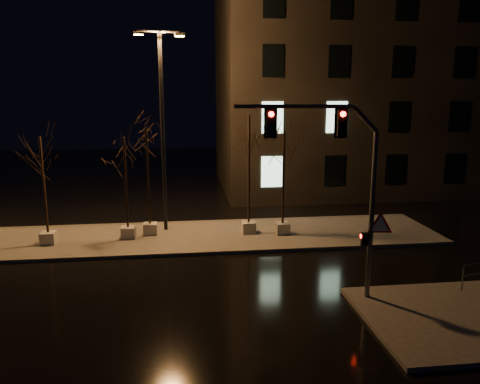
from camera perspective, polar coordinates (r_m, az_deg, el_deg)
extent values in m
plane|color=black|center=(17.45, -1.72, -11.41)|extent=(90.00, 90.00, 0.00)
cube|color=#494641|center=(23.04, -3.16, -5.36)|extent=(22.00, 5.00, 0.15)
cube|color=#494641|center=(16.81, 26.76, -13.42)|extent=(7.00, 5.00, 0.15)
cube|color=black|center=(37.33, 17.76, 12.26)|extent=(25.00, 12.00, 15.00)
cube|color=#AAA99E|center=(23.26, -22.31, -5.20)|extent=(0.65, 0.65, 0.55)
cylinder|color=black|center=(22.70, -22.80, 0.76)|extent=(0.11, 0.11, 4.37)
cube|color=#AAA99E|center=(22.99, -13.45, -4.81)|extent=(0.65, 0.65, 0.55)
cylinder|color=black|center=(22.43, -13.74, 1.07)|extent=(0.11, 0.11, 4.24)
cube|color=#AAA99E|center=(23.37, -10.88, -4.42)|extent=(0.65, 0.65, 0.55)
cylinder|color=black|center=(22.79, -11.14, 1.92)|extent=(0.11, 0.11, 4.69)
cube|color=#AAA99E|center=(23.22, 1.07, -4.31)|extent=(0.65, 0.65, 0.55)
cylinder|color=black|center=(22.58, 1.09, 2.74)|extent=(0.11, 0.11, 5.22)
cube|color=#AAA99E|center=(23.14, 5.20, -4.41)|extent=(0.65, 0.65, 0.55)
cylinder|color=black|center=(22.57, 5.32, 1.75)|extent=(0.11, 0.11, 4.50)
cylinder|color=#54575C|center=(15.93, 15.74, -2.96)|extent=(0.17, 0.17, 5.58)
cylinder|color=#54575C|center=(14.87, 6.57, 10.33)|extent=(3.71, 0.53, 0.13)
cube|color=black|center=(15.16, 12.31, 8.23)|extent=(0.30, 0.23, 0.84)
cube|color=black|center=(14.81, 3.78, 8.39)|extent=(0.30, 0.23, 0.84)
cube|color=black|center=(16.08, 14.89, -5.54)|extent=(0.22, 0.19, 0.42)
cone|color=red|center=(16.04, 16.69, -3.94)|extent=(0.97, 0.13, 0.97)
sphere|color=#FF0C07|center=(15.44, 16.44, 9.12)|extent=(0.17, 0.17, 0.17)
cylinder|color=black|center=(23.24, -9.40, 6.91)|extent=(0.19, 0.19, 9.60)
cylinder|color=black|center=(23.33, -9.82, 18.74)|extent=(2.10, 0.46, 0.10)
cube|color=gold|center=(23.20, -12.28, 18.32)|extent=(0.52, 0.35, 0.19)
cube|color=gold|center=(23.46, -7.36, 18.42)|extent=(0.52, 0.35, 0.19)
cylinder|color=#54575C|center=(18.27, 25.49, -9.53)|extent=(0.05, 0.05, 0.88)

